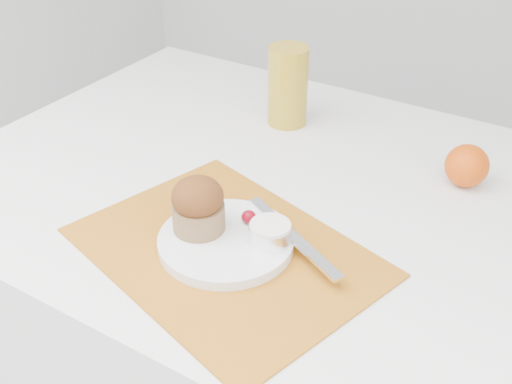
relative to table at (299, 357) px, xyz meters
The scene contains 11 objects.
table is the anchor object (origin of this frame).
placemat 0.42m from the table, 98.03° to the right, with size 0.41×0.30×0.00m, color #B46919.
plate 0.43m from the table, 100.11° to the right, with size 0.19×0.19×0.02m, color white.
ramekin 0.44m from the table, 81.30° to the right, with size 0.06×0.06×0.03m, color white.
cream 0.45m from the table, 81.30° to the right, with size 0.06×0.06×0.01m, color white.
raspberry_near 0.43m from the table, 100.20° to the right, with size 0.02×0.02×0.02m, color #59020C.
raspberry_far 0.43m from the table, 85.36° to the right, with size 0.02×0.02×0.02m, color #5A0209.
butter_knife 0.42m from the table, 70.65° to the right, with size 0.21×0.02×0.01m, color white.
orange 0.48m from the table, 38.20° to the left, with size 0.07×0.07×0.07m, color #DF4D07.
juice_glass 0.52m from the table, 127.39° to the left, with size 0.08×0.08×0.15m, color gold.
muffin 0.48m from the table, 112.45° to the right, with size 0.08×0.08×0.08m.
Camera 1 is at (0.38, -0.72, 1.31)m, focal length 45.00 mm.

